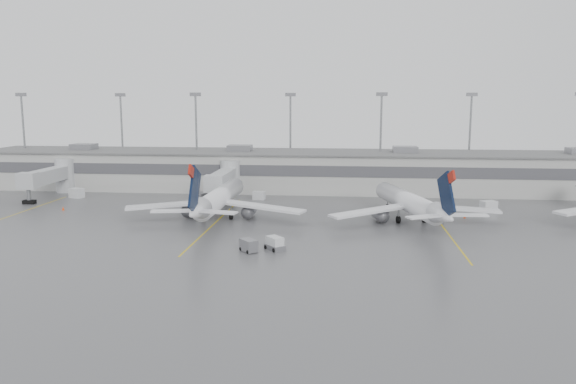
# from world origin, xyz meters

# --- Properties ---
(ground) EXTENTS (260.00, 260.00, 0.00)m
(ground) POSITION_xyz_m (0.00, 0.00, 0.00)
(ground) COLOR #4F4F52
(ground) RESTS_ON ground
(terminal) EXTENTS (152.00, 17.00, 9.45)m
(terminal) POSITION_xyz_m (-0.01, 57.98, 4.17)
(terminal) COLOR #A4A49F
(terminal) RESTS_ON ground
(light_masts) EXTENTS (142.40, 8.00, 20.60)m
(light_masts) POSITION_xyz_m (0.00, 63.75, 12.03)
(light_masts) COLOR gray
(light_masts) RESTS_ON ground
(jet_bridge_left) EXTENTS (4.00, 17.20, 7.00)m
(jet_bridge_left) POSITION_xyz_m (-55.50, 45.72, 3.87)
(jet_bridge_left) COLOR #ABADB0
(jet_bridge_left) RESTS_ON ground
(jet_bridge_right) EXTENTS (4.00, 17.20, 7.00)m
(jet_bridge_right) POSITION_xyz_m (-20.50, 45.72, 3.87)
(jet_bridge_right) COLOR #ABADB0
(jet_bridge_right) RESTS_ON ground
(stand_markings) EXTENTS (105.25, 40.00, 0.01)m
(stand_markings) POSITION_xyz_m (-0.00, 24.00, 0.01)
(stand_markings) COLOR gold
(stand_markings) RESTS_ON ground
(jet_mid_left) EXTENTS (29.13, 32.64, 10.56)m
(jet_mid_left) POSITION_xyz_m (-17.76, 26.81, 3.28)
(jet_mid_left) COLOR white
(jet_mid_left) RESTS_ON ground
(jet_mid_right) EXTENTS (26.62, 30.24, 9.99)m
(jet_mid_right) POSITION_xyz_m (12.90, 27.21, 3.11)
(jet_mid_right) COLOR white
(jet_mid_right) RESTS_ON ground
(baggage_tug) EXTENTS (2.97, 3.08, 1.72)m
(baggage_tug) POSITION_xyz_m (-6.20, 8.55, 0.67)
(baggage_tug) COLOR silver
(baggage_tug) RESTS_ON ground
(baggage_cart) EXTENTS (2.68, 2.80, 1.59)m
(baggage_cart) POSITION_xyz_m (-9.40, 7.35, 0.83)
(baggage_cart) COLOR slate
(baggage_cart) RESTS_ON ground
(gse_uld_a) EXTENTS (3.08, 2.57, 1.86)m
(gse_uld_a) POSITION_xyz_m (-49.86, 43.18, 0.93)
(gse_uld_a) COLOR silver
(gse_uld_a) RESTS_ON ground
(gse_uld_b) EXTENTS (2.43, 1.80, 1.58)m
(gse_uld_b) POSITION_xyz_m (-13.85, 44.79, 0.79)
(gse_uld_b) COLOR silver
(gse_uld_b) RESTS_ON ground
(gse_uld_c) EXTENTS (3.02, 2.59, 1.81)m
(gse_uld_c) POSITION_xyz_m (27.34, 37.43, 0.90)
(gse_uld_c) COLOR silver
(gse_uld_c) RESTS_ON ground
(gse_loader) EXTENTS (2.50, 3.23, 1.78)m
(gse_loader) POSITION_xyz_m (-24.26, 40.96, 0.89)
(gse_loader) COLOR slate
(gse_loader) RESTS_ON ground
(cone_a) EXTENTS (0.43, 0.43, 0.69)m
(cone_a) POSITION_xyz_m (-46.22, 30.78, 0.34)
(cone_a) COLOR #FF4105
(cone_a) RESTS_ON ground
(cone_b) EXTENTS (0.41, 0.41, 0.65)m
(cone_b) POSITION_xyz_m (-18.69, 31.26, 0.32)
(cone_b) COLOR #FF4105
(cone_b) RESTS_ON ground
(cone_c) EXTENTS (0.43, 0.43, 0.69)m
(cone_c) POSITION_xyz_m (22.09, 31.11, 0.34)
(cone_c) COLOR #FF4105
(cone_c) RESTS_ON ground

